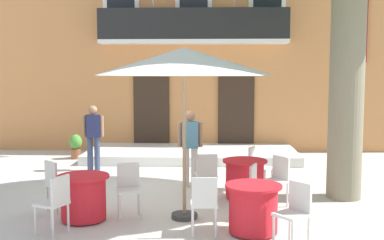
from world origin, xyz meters
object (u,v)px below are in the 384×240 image
at_px(cafe_chair_front_0, 295,210).
at_px(ground_planter_left, 76,145).
at_px(cafe_chair_front_1, 259,188).
at_px(cafe_umbrella, 184,62).
at_px(pedestrian_near_entrance, 190,144).
at_px(cafe_table_front, 253,208).
at_px(cafe_chair_near_tree_1, 277,178).
at_px(pedestrian_mid_plaza, 93,134).
at_px(cafe_chair_middle_0, 57,182).
at_px(cafe_chair_near_tree_2, 258,165).
at_px(cafe_chair_middle_2, 129,186).
at_px(cafe_chair_middle_1, 55,200).
at_px(cafe_chair_front_2, 204,201).
at_px(cafe_table_near_tree, 245,179).
at_px(cafe_chair_near_tree_0, 207,173).
at_px(cafe_table_middle, 83,197).

distance_m(cafe_chair_front_0, ground_planter_left, 8.38).
xyz_separation_m(cafe_chair_front_1, cafe_umbrella, (-1.25, -0.00, 2.08)).
bearing_deg(pedestrian_near_entrance, cafe_chair_front_1, -60.23).
bearing_deg(ground_planter_left, cafe_table_front, -54.17).
xyz_separation_m(cafe_chair_near_tree_1, pedestrian_mid_plaza, (-4.13, 3.06, 0.39)).
bearing_deg(cafe_umbrella, ground_planter_left, 121.80).
bearing_deg(cafe_chair_front_1, pedestrian_near_entrance, 119.77).
bearing_deg(cafe_chair_front_1, cafe_chair_middle_0, 175.61).
height_order(cafe_table_front, cafe_chair_front_0, cafe_chair_front_0).
bearing_deg(cafe_chair_near_tree_2, cafe_chair_middle_0, -154.61).
bearing_deg(cafe_umbrella, cafe_chair_front_1, 0.10).
bearing_deg(cafe_chair_middle_0, cafe_chair_middle_2, -9.58).
height_order(cafe_chair_near_tree_1, pedestrian_mid_plaza, pedestrian_mid_plaza).
height_order(cafe_chair_middle_2, cafe_umbrella, cafe_umbrella).
xyz_separation_m(cafe_chair_middle_1, cafe_umbrella, (1.89, 0.91, 2.08)).
height_order(cafe_chair_middle_1, ground_planter_left, cafe_chair_middle_1).
height_order(cafe_chair_near_tree_2, ground_planter_left, cafe_chair_near_tree_2).
height_order(cafe_chair_front_2, cafe_umbrella, cafe_umbrella).
bearing_deg(cafe_table_near_tree, cafe_table_front, -90.29).
height_order(cafe_table_near_tree, pedestrian_near_entrance, pedestrian_near_entrance).
distance_m(cafe_chair_near_tree_2, cafe_table_front, 2.77).
height_order(cafe_chair_front_2, pedestrian_mid_plaza, pedestrian_mid_plaza).
xyz_separation_m(cafe_table_front, pedestrian_near_entrance, (-1.09, 2.92, 0.54)).
height_order(cafe_table_front, cafe_chair_front_2, cafe_chair_front_2).
height_order(cafe_table_near_tree, cafe_chair_near_tree_1, cafe_chair_near_tree_1).
bearing_deg(cafe_chair_front_0, cafe_chair_near_tree_1, 89.39).
distance_m(cafe_chair_near_tree_1, pedestrian_near_entrance, 2.18).
distance_m(cafe_chair_near_tree_0, cafe_chair_middle_0, 2.76).
bearing_deg(pedestrian_near_entrance, cafe_table_middle, -124.92).
bearing_deg(cafe_table_front, cafe_chair_near_tree_1, 69.99).
bearing_deg(cafe_umbrella, cafe_chair_middle_0, 173.15).
bearing_deg(cafe_table_front, cafe_chair_middle_2, 158.90).
relative_size(cafe_chair_middle_1, ground_planter_left, 1.31).
xyz_separation_m(cafe_table_near_tree, cafe_chair_near_tree_2, (0.31, 0.69, 0.14)).
relative_size(pedestrian_near_entrance, pedestrian_mid_plaza, 1.01).
bearing_deg(pedestrian_mid_plaza, cafe_chair_near_tree_1, -36.56).
bearing_deg(cafe_chair_front_0, cafe_umbrella, 142.22).
bearing_deg(cafe_chair_near_tree_2, cafe_chair_front_0, -86.16).
relative_size(cafe_chair_near_tree_0, cafe_table_middle, 1.05).
height_order(cafe_chair_middle_0, pedestrian_mid_plaza, pedestrian_mid_plaza).
height_order(cafe_chair_front_0, ground_planter_left, cafe_chair_front_0).
xyz_separation_m(cafe_chair_near_tree_1, pedestrian_near_entrance, (-1.65, 1.38, 0.40)).
relative_size(cafe_umbrella, pedestrian_near_entrance, 1.76).
height_order(cafe_chair_near_tree_1, ground_planter_left, cafe_chair_near_tree_1).
bearing_deg(cafe_chair_front_2, cafe_chair_middle_0, 156.48).
bearing_deg(pedestrian_near_entrance, cafe_chair_front_0, -64.70).
distance_m(cafe_chair_middle_1, cafe_umbrella, 2.96).
xyz_separation_m(cafe_table_near_tree, cafe_chair_near_tree_1, (0.55, -0.51, 0.14)).
xyz_separation_m(cafe_table_middle, pedestrian_mid_plaza, (-0.82, 4.07, 0.52)).
xyz_separation_m(cafe_chair_middle_0, ground_planter_left, (-1.13, 5.19, -0.14)).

